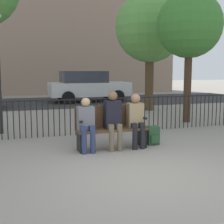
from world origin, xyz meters
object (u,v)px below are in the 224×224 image
Objects in this scene: park_bench at (111,126)px; backpack at (153,136)px; parked_car_1 at (88,86)px; seated_person_0 at (86,122)px; tree_0 at (150,28)px; seated_person_2 at (136,118)px; seated_person_1 at (113,117)px; tree_1 at (189,26)px.

park_bench reaches higher than backpack.
park_bench is 0.36× the size of parked_car_1.
parked_car_1 is (0.96, 9.75, 0.64)m from backpack.
seated_person_0 reaches higher than backpack.
seated_person_0 is 7.51m from tree_0.
seated_person_0 is at bearing -179.82° from seated_person_2.
seated_person_1 is 1.11m from backpack.
park_bench is 0.32× the size of tree_0.
park_bench is 0.61m from seated_person_0.
seated_person_2 is 0.28× the size of parked_car_1.
park_bench is at bearing 166.41° from seated_person_2.
seated_person_0 is 0.27× the size of parked_car_1.
tree_1 is at bearing 33.00° from seated_person_0.
seated_person_1 is 2.97× the size of backpack.
parked_car_1 is at bearing 78.84° from seated_person_1.
tree_1 reaches higher than seated_person_1.
seated_person_2 is at bearing -117.85° from tree_0.
seated_person_2 is (0.53, -0.13, 0.17)m from park_bench.
backpack is at bearing -134.52° from tree_1.
backpack is (0.99, 0.13, -0.49)m from seated_person_1.
parked_car_1 is (-1.46, 7.29, -2.22)m from tree_1.
tree_0 is 5.16m from parked_car_1.
seated_person_1 is 1.05× the size of seated_person_2.
tree_0 reaches higher than seated_person_0.
seated_person_2 is at bearing -0.39° from seated_person_1.
tree_1 is (3.42, 2.47, 2.57)m from park_bench.
seated_person_2 is 4.57m from tree_1.
backpack is at bearing 7.25° from seated_person_1.
parked_car_1 is (1.96, 9.76, 0.36)m from park_bench.
seated_person_1 is 0.30× the size of parked_car_1.
backpack is 6.86m from tree_0.
seated_person_2 is 0.29× the size of tree_1.
seated_person_1 is at bearing -121.83° from tree_0.
seated_person_1 is 0.30× the size of tree_1.
tree_0 is 3.09m from tree_1.
seated_person_1 is 7.18m from tree_0.
seated_person_1 reaches higher than seated_person_2.
seated_person_2 is (0.52, -0.00, -0.03)m from seated_person_1.
park_bench is at bearing 12.84° from seated_person_0.
parked_car_1 reaches higher than seated_person_1.
park_bench is 1.04m from backpack.
park_bench is 3.65× the size of backpack.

